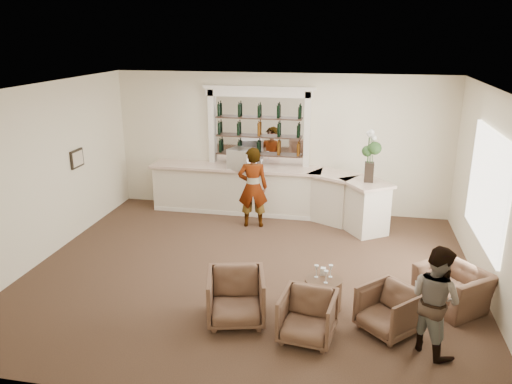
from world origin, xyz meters
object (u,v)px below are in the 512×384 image
(armchair_right, at_px, (389,310))
(cocktail_table, at_px, (323,293))
(espresso_machine, at_px, (242,159))
(bar_counter, at_px, (269,192))
(armchair_center, at_px, (307,317))
(armchair_far, at_px, (453,288))
(armchair_left, at_px, (236,297))
(guest, at_px, (435,300))
(sommelier, at_px, (253,187))
(flower_vase, at_px, (370,153))

(armchair_right, bearing_deg, cocktail_table, -162.64)
(espresso_machine, bearing_deg, bar_counter, 26.56)
(armchair_center, height_order, armchair_far, armchair_center)
(bar_counter, distance_m, armchair_center, 5.07)
(armchair_right, height_order, espresso_machine, espresso_machine)
(cocktail_table, xyz_separation_m, armchair_left, (-1.26, -0.64, 0.14))
(armchair_left, relative_size, espresso_machine, 1.59)
(cocktail_table, xyz_separation_m, guest, (1.53, -0.83, 0.52))
(cocktail_table, bearing_deg, armchair_right, -26.40)
(armchair_left, relative_size, armchair_far, 0.88)
(sommelier, bearing_deg, armchair_center, 102.33)
(armchair_center, bearing_deg, armchair_far, 38.63)
(cocktail_table, relative_size, flower_vase, 0.53)
(sommelier, xyz_separation_m, armchair_center, (1.63, -4.12, -0.56))
(cocktail_table, xyz_separation_m, flower_vase, (0.70, 3.38, 1.52))
(bar_counter, height_order, guest, guest)
(bar_counter, bearing_deg, armchair_center, -74.12)
(guest, height_order, armchair_right, guest)
(espresso_machine, bearing_deg, flower_vase, 8.74)
(armchair_left, xyz_separation_m, armchair_center, (1.10, -0.26, -0.04))
(bar_counter, relative_size, espresso_machine, 10.51)
(armchair_left, xyz_separation_m, espresso_machine, (-0.93, 4.52, 0.99))
(armchair_left, distance_m, armchair_right, 2.25)
(armchair_left, height_order, armchair_far, armchair_left)
(guest, distance_m, flower_vase, 4.41)
(guest, relative_size, armchair_left, 1.79)
(bar_counter, height_order, armchair_center, bar_counter)
(guest, bearing_deg, armchair_far, -61.16)
(sommelier, bearing_deg, armchair_left, 88.58)
(armchair_right, bearing_deg, guest, 11.64)
(guest, bearing_deg, armchair_center, 51.91)
(armchair_far, relative_size, espresso_machine, 1.82)
(armchair_right, bearing_deg, sommelier, 170.46)
(armchair_far, bearing_deg, flower_vase, 164.55)
(sommelier, xyz_separation_m, armchair_far, (3.81, -2.81, -0.59))
(bar_counter, distance_m, armchair_far, 5.03)
(flower_vase, bearing_deg, bar_counter, 165.15)
(sommelier, relative_size, armchair_far, 1.84)
(guest, height_order, armchair_center, guest)
(sommelier, xyz_separation_m, armchair_right, (2.77, -3.72, -0.56))
(guest, distance_m, espresso_machine, 6.04)
(sommelier, bearing_deg, armchair_far, 134.40)
(sommelier, relative_size, espresso_machine, 3.34)
(guest, xyz_separation_m, armchair_left, (-2.79, 0.20, -0.38))
(cocktail_table, height_order, sommelier, sommelier)
(armchair_far, bearing_deg, sommelier, -165.88)
(bar_counter, xyz_separation_m, armchair_right, (2.53, -4.46, -0.23))
(espresso_machine, bearing_deg, armchair_far, -20.75)
(armchair_right, distance_m, armchair_far, 1.38)
(sommelier, bearing_deg, espresso_machine, -67.90)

